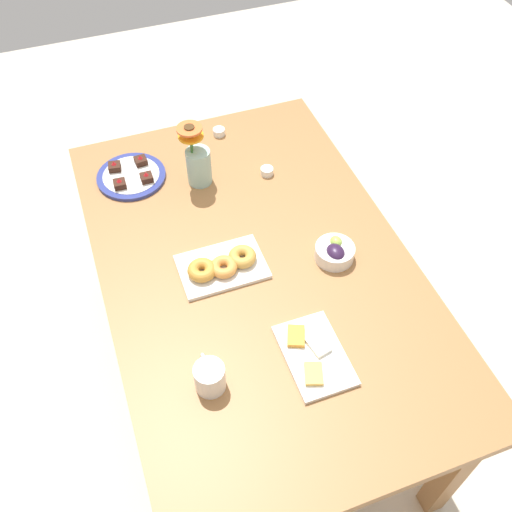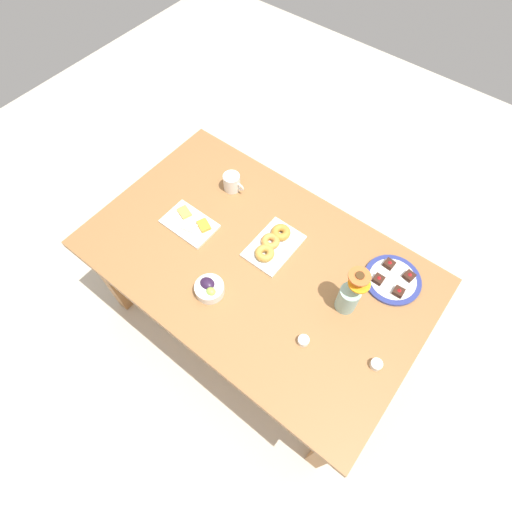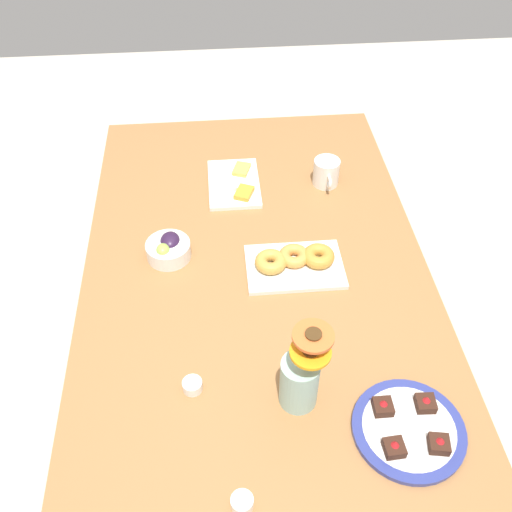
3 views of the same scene
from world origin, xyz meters
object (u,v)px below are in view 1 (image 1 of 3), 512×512
cheese_platter (313,354)px  croissant_platter (222,265)px  dining_table (256,279)px  jam_cup_honey (267,171)px  flower_vase (198,163)px  grape_bowl (335,252)px  dessert_plate (131,176)px  jam_cup_berry (219,132)px  coffee_mug (210,377)px

cheese_platter → croissant_platter: (0.40, 0.15, 0.01)m
dining_table → cheese_platter: (-0.38, -0.04, 0.10)m
dining_table → jam_cup_honey: (0.40, -0.19, 0.10)m
dining_table → flower_vase: bearing=7.9°
grape_bowl → croissant_platter: (0.08, 0.36, -0.01)m
dessert_plate → croissant_platter: bearing=-160.7°
flower_vase → grape_bowl: bearing=-148.3°
grape_bowl → jam_cup_berry: size_ratio=2.72×
cheese_platter → dessert_plate: bearing=19.9°
jam_cup_honey → flower_vase: (0.05, 0.25, 0.07)m
jam_cup_honey → grape_bowl: bearing=-171.9°
jam_cup_honey → dining_table: bearing=154.8°
grape_bowl → dessert_plate: 0.83m
grape_bowl → jam_cup_berry: (0.75, 0.16, -0.01)m
coffee_mug → dessert_plate: (0.92, 0.03, -0.04)m
dining_table → grape_bowl: (-0.06, -0.25, 0.12)m
croissant_platter → jam_cup_honey: bearing=-38.0°
jam_cup_honey → flower_vase: size_ratio=0.19×
dessert_plate → grape_bowl: bearing=-138.1°
dining_table → cheese_platter: cheese_platter is taller
grape_bowl → croissant_platter: bearing=77.9°
jam_cup_berry → dessert_plate: (-0.13, 0.39, -0.00)m
coffee_mug → dessert_plate: 0.92m
dessert_plate → coffee_mug: bearing=-178.1°
croissant_platter → jam_cup_honey: 0.49m
dessert_plate → cheese_platter: bearing=-160.1°
dining_table → jam_cup_honey: size_ratio=33.33×
coffee_mug → jam_cup_honey: (0.77, -0.46, -0.03)m
cheese_platter → dessert_plate: (0.93, 0.34, 0.00)m
cheese_platter → flower_vase: 0.84m
croissant_platter → flower_vase: flower_vase is taller
cheese_platter → dessert_plate: dessert_plate is taller
grape_bowl → coffee_mug: bearing=120.3°
croissant_platter → jam_cup_berry: 0.70m
croissant_platter → dining_table: bearing=-97.6°
dining_table → coffee_mug: bearing=143.9°
jam_cup_honey → dessert_plate: bearing=72.5°
jam_cup_honey → dessert_plate: (0.15, 0.49, -0.00)m
grape_bowl → jam_cup_honey: bearing=8.1°
dining_table → croissant_platter: croissant_platter is taller
dining_table → croissant_platter: bearing=82.4°
grape_bowl → flower_vase: size_ratio=0.51×
grape_bowl → flower_vase: (0.51, 0.31, 0.06)m
jam_cup_honey → dessert_plate: size_ratio=0.19×
dessert_plate → flower_vase: size_ratio=1.01×
jam_cup_honey → jam_cup_berry: size_ratio=1.00×
grape_bowl → dessert_plate: (0.61, 0.55, -0.02)m
dining_table → jam_cup_berry: bearing=-7.3°
croissant_platter → jam_cup_berry: size_ratio=5.83×
jam_cup_honey → cheese_platter: bearing=169.2°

